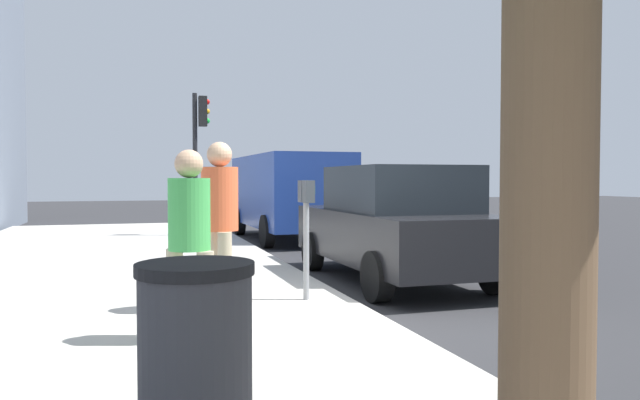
% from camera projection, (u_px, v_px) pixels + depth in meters
% --- Properties ---
extents(ground_plane, '(80.00, 80.00, 0.00)m').
position_uv_depth(ground_plane, '(369.00, 321.00, 6.66)').
color(ground_plane, '#2B2B2D').
rests_on(ground_plane, ground).
extents(sidewalk_slab, '(28.00, 6.00, 0.15)m').
position_uv_depth(sidewalk_slab, '(78.00, 335.00, 5.76)').
color(sidewalk_slab, '#B7B2A8').
rests_on(sidewalk_slab, ground_plane).
extents(parking_meter, '(0.36, 0.12, 1.41)m').
position_uv_depth(parking_meter, '(306.00, 214.00, 7.07)').
color(parking_meter, gray).
rests_on(parking_meter, sidewalk_slab).
extents(pedestrian_at_meter, '(0.54, 0.40, 1.83)m').
position_uv_depth(pedestrian_at_meter, '(220.00, 210.00, 6.49)').
color(pedestrian_at_meter, tan).
rests_on(pedestrian_at_meter, sidewalk_slab).
extents(pedestrian_bystander, '(0.43, 0.39, 1.68)m').
position_uv_depth(pedestrian_bystander, '(189.00, 230.00, 5.27)').
color(pedestrian_bystander, tan).
rests_on(pedestrian_bystander, sidewalk_slab).
extents(parked_sedan_near, '(4.41, 1.98, 1.77)m').
position_uv_depth(parked_sedan_near, '(395.00, 223.00, 9.20)').
color(parked_sedan_near, black).
rests_on(parked_sedan_near, ground_plane).
extents(parked_van_far, '(5.23, 2.19, 2.18)m').
position_uv_depth(parked_van_far, '(288.00, 191.00, 15.59)').
color(parked_van_far, navy).
rests_on(parked_van_far, ground_plane).
extents(traffic_signal, '(0.24, 0.44, 3.60)m').
position_uv_depth(traffic_signal, '(199.00, 140.00, 15.24)').
color(traffic_signal, black).
rests_on(traffic_signal, sidewalk_slab).
extents(trash_bin, '(0.59, 0.59, 1.01)m').
position_uv_depth(trash_bin, '(196.00, 363.00, 2.99)').
color(trash_bin, '#2D2D33').
rests_on(trash_bin, sidewalk_slab).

